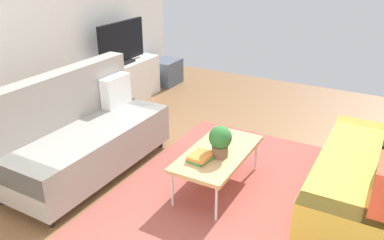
# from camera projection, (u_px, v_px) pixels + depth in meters

# --- Properties ---
(ground_plane) EXTENTS (7.68, 7.68, 0.00)m
(ground_plane) POSITION_uv_depth(u_px,v_px,m) (223.00, 194.00, 3.91)
(ground_plane) COLOR brown
(wall_far) EXTENTS (6.40, 0.12, 2.90)m
(wall_far) POSITION_uv_depth(u_px,v_px,m) (11.00, 24.00, 4.55)
(wall_far) COLOR white
(wall_far) RESTS_ON ground_plane
(area_rug) EXTENTS (2.90, 2.20, 0.01)m
(area_rug) POSITION_uv_depth(u_px,v_px,m) (233.00, 194.00, 3.89)
(area_rug) COLOR #9E4C42
(area_rug) RESTS_ON ground_plane
(couch_beige) EXTENTS (1.91, 0.86, 1.10)m
(couch_beige) POSITION_uv_depth(u_px,v_px,m) (83.00, 134.00, 4.17)
(couch_beige) COLOR gray
(couch_beige) RESTS_ON ground_plane
(couch_green) EXTENTS (1.90, 0.85, 1.10)m
(couch_green) POSITION_uv_depth(u_px,v_px,m) (376.00, 173.00, 3.44)
(couch_green) COLOR gold
(couch_green) RESTS_ON ground_plane
(coffee_table) EXTENTS (1.10, 0.56, 0.42)m
(coffee_table) POSITION_uv_depth(u_px,v_px,m) (218.00, 154.00, 3.86)
(coffee_table) COLOR tan
(coffee_table) RESTS_ON ground_plane
(tv_console) EXTENTS (1.40, 0.44, 0.64)m
(tv_console) POSITION_uv_depth(u_px,v_px,m) (124.00, 83.00, 6.12)
(tv_console) COLOR silver
(tv_console) RESTS_ON ground_plane
(tv) EXTENTS (1.00, 0.20, 0.64)m
(tv) POSITION_uv_depth(u_px,v_px,m) (122.00, 43.00, 5.85)
(tv) COLOR black
(tv) RESTS_ON tv_console
(storage_trunk) EXTENTS (0.52, 0.40, 0.44)m
(storage_trunk) POSITION_uv_depth(u_px,v_px,m) (167.00, 72.00, 6.99)
(storage_trunk) COLOR #4C5666
(storage_trunk) RESTS_ON ground_plane
(potted_plant) EXTENTS (0.22, 0.22, 0.32)m
(potted_plant) POSITION_uv_depth(u_px,v_px,m) (220.00, 140.00, 3.70)
(potted_plant) COLOR brown
(potted_plant) RESTS_ON coffee_table
(table_book_0) EXTENTS (0.27, 0.23, 0.03)m
(table_book_0) POSITION_uv_depth(u_px,v_px,m) (201.00, 158.00, 3.70)
(table_book_0) COLOR #3F8C4C
(table_book_0) RESTS_ON coffee_table
(table_book_1) EXTENTS (0.25, 0.19, 0.03)m
(table_book_1) POSITION_uv_depth(u_px,v_px,m) (201.00, 156.00, 3.69)
(table_book_1) COLOR orange
(table_book_1) RESTS_ON table_book_0
(vase_0) EXTENTS (0.14, 0.14, 0.15)m
(vase_0) POSITION_uv_depth(u_px,v_px,m) (94.00, 67.00, 5.52)
(vase_0) COLOR silver
(vase_0) RESTS_ON tv_console
(bottle_0) EXTENTS (0.06, 0.06, 0.24)m
(bottle_0) POSITION_uv_depth(u_px,v_px,m) (107.00, 62.00, 5.62)
(bottle_0) COLOR red
(bottle_0) RESTS_ON tv_console
(bottle_1) EXTENTS (0.06, 0.06, 0.23)m
(bottle_1) POSITION_uv_depth(u_px,v_px,m) (112.00, 61.00, 5.70)
(bottle_1) COLOR red
(bottle_1) RESTS_ON tv_console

